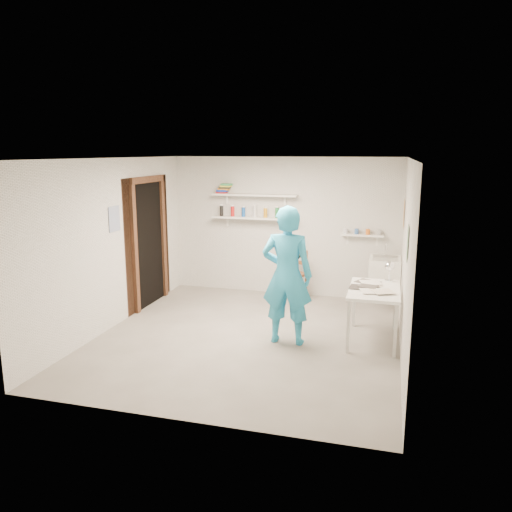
% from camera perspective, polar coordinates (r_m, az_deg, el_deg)
% --- Properties ---
extents(floor, '(4.00, 4.50, 0.02)m').
position_cam_1_polar(floor, '(6.92, -0.88, -9.29)').
color(floor, slate).
rests_on(floor, ground).
extents(ceiling, '(4.00, 4.50, 0.02)m').
position_cam_1_polar(ceiling, '(6.45, -0.95, 11.19)').
color(ceiling, silver).
rests_on(ceiling, wall_back).
extents(wall_back, '(4.00, 0.02, 2.40)m').
position_cam_1_polar(wall_back, '(8.74, 3.21, 3.39)').
color(wall_back, silver).
rests_on(wall_back, ground).
extents(wall_front, '(4.00, 0.02, 2.40)m').
position_cam_1_polar(wall_front, '(4.51, -8.93, -4.85)').
color(wall_front, silver).
rests_on(wall_front, ground).
extents(wall_left, '(0.02, 4.50, 2.40)m').
position_cam_1_polar(wall_left, '(7.38, -16.08, 1.36)').
color(wall_left, silver).
rests_on(wall_left, ground).
extents(wall_right, '(0.02, 4.50, 2.40)m').
position_cam_1_polar(wall_right, '(6.33, 16.84, -0.37)').
color(wall_right, silver).
rests_on(wall_right, ground).
extents(doorway_recess, '(0.02, 0.90, 2.00)m').
position_cam_1_polar(doorway_recess, '(8.31, -12.16, 1.29)').
color(doorway_recess, black).
rests_on(doorway_recess, wall_left).
extents(corridor_box, '(1.40, 1.50, 2.10)m').
position_cam_1_polar(corridor_box, '(8.65, -16.36, 1.82)').
color(corridor_box, brown).
rests_on(corridor_box, ground).
extents(door_lintel, '(0.06, 1.05, 0.10)m').
position_cam_1_polar(door_lintel, '(8.18, -12.36, 8.54)').
color(door_lintel, brown).
rests_on(door_lintel, wall_left).
extents(door_jamb_near, '(0.06, 0.10, 2.00)m').
position_cam_1_polar(door_jamb_near, '(7.87, -13.69, 0.64)').
color(door_jamb_near, brown).
rests_on(door_jamb_near, ground).
extents(door_jamb_far, '(0.06, 0.10, 2.00)m').
position_cam_1_polar(door_jamb_far, '(8.74, -10.55, 1.87)').
color(door_jamb_far, brown).
rests_on(door_jamb_far, ground).
extents(shelf_lower, '(1.50, 0.22, 0.03)m').
position_cam_1_polar(shelf_lower, '(8.71, -0.19, 4.37)').
color(shelf_lower, white).
rests_on(shelf_lower, wall_back).
extents(shelf_upper, '(1.50, 0.22, 0.03)m').
position_cam_1_polar(shelf_upper, '(8.67, -0.19, 6.99)').
color(shelf_upper, white).
rests_on(shelf_upper, wall_back).
extents(ledge_shelf, '(0.70, 0.14, 0.03)m').
position_cam_1_polar(ledge_shelf, '(8.49, 12.02, 2.34)').
color(ledge_shelf, white).
rests_on(ledge_shelf, wall_back).
extents(poster_left, '(0.01, 0.28, 0.36)m').
position_cam_1_polar(poster_left, '(7.36, -15.89, 4.11)').
color(poster_left, '#334C7F').
rests_on(poster_left, wall_left).
extents(poster_right_a, '(0.01, 0.34, 0.42)m').
position_cam_1_polar(poster_right_a, '(8.05, 16.54, 4.70)').
color(poster_right_a, '#995933').
rests_on(poster_right_a, wall_right).
extents(poster_right_b, '(0.01, 0.30, 0.38)m').
position_cam_1_polar(poster_right_b, '(5.74, 16.92, 1.44)').
color(poster_right_b, '#3F724C').
rests_on(poster_right_b, wall_right).
extents(belfast_sink, '(0.48, 0.60, 0.30)m').
position_cam_1_polar(belfast_sink, '(8.10, 14.52, -1.27)').
color(belfast_sink, white).
rests_on(belfast_sink, wall_right).
extents(man, '(0.67, 0.44, 1.82)m').
position_cam_1_polar(man, '(6.47, 3.56, -2.24)').
color(man, '#2AA4D5').
rests_on(man, ground).
extents(wall_clock, '(0.33, 0.04, 0.33)m').
position_cam_1_polar(wall_clock, '(6.62, 4.00, 0.76)').
color(wall_clock, '#CCC18B').
rests_on(wall_clock, man).
extents(wooden_chair, '(0.55, 0.54, 0.92)m').
position_cam_1_polar(wooden_chair, '(8.41, 4.06, -2.10)').
color(wooden_chair, brown).
rests_on(wooden_chair, ground).
extents(work_table, '(0.65, 1.08, 0.72)m').
position_cam_1_polar(work_table, '(6.84, 13.25, -6.56)').
color(work_table, white).
rests_on(work_table, ground).
extents(desk_lamp, '(0.14, 0.14, 0.14)m').
position_cam_1_polar(desk_lamp, '(7.10, 15.04, -1.10)').
color(desk_lamp, white).
rests_on(desk_lamp, work_table).
extents(spray_cans, '(1.26, 0.06, 0.17)m').
position_cam_1_polar(spray_cans, '(8.70, -0.19, 5.03)').
color(spray_cans, black).
rests_on(spray_cans, shelf_lower).
extents(book_stack, '(0.28, 0.14, 0.17)m').
position_cam_1_polar(book_stack, '(8.82, -3.67, 7.70)').
color(book_stack, red).
rests_on(book_stack, shelf_upper).
extents(ledge_pots, '(0.48, 0.07, 0.09)m').
position_cam_1_polar(ledge_pots, '(8.48, 12.04, 2.74)').
color(ledge_pots, silver).
rests_on(ledge_pots, ledge_shelf).
extents(papers, '(0.30, 0.22, 0.03)m').
position_cam_1_polar(papers, '(6.73, 13.40, -3.51)').
color(papers, silver).
rests_on(papers, work_table).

